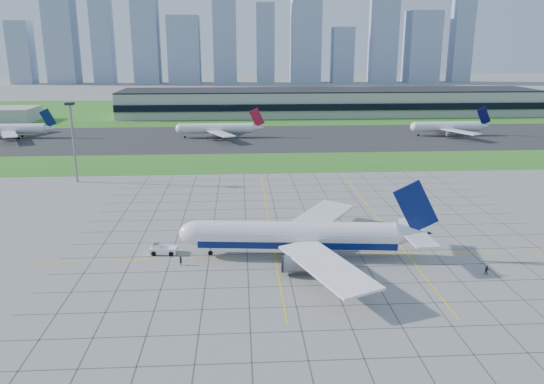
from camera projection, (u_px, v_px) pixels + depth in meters
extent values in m
plane|color=gray|center=(322.00, 252.00, 113.68)|extent=(1400.00, 1400.00, 0.00)
cube|color=#2B7521|center=(285.00, 162.00, 200.19)|extent=(700.00, 35.00, 0.04)
cube|color=#383838|center=(276.00, 138.00, 253.05)|extent=(700.00, 75.00, 0.04)
cube|color=#2B7521|center=(264.00, 110.00, 358.80)|extent=(700.00, 145.00, 0.04)
cube|color=#474744|center=(106.00, 241.00, 120.43)|extent=(0.18, 130.00, 0.02)
cube|color=#474744|center=(141.00, 240.00, 120.91)|extent=(0.18, 130.00, 0.02)
cube|color=#474744|center=(177.00, 239.00, 121.38)|extent=(0.18, 130.00, 0.02)
cube|color=#474744|center=(212.00, 238.00, 121.86)|extent=(0.18, 130.00, 0.02)
cube|color=#474744|center=(246.00, 238.00, 122.33)|extent=(0.18, 130.00, 0.02)
cube|color=#474744|center=(281.00, 237.00, 122.81)|extent=(0.18, 130.00, 0.02)
cube|color=#474744|center=(315.00, 236.00, 123.29)|extent=(0.18, 130.00, 0.02)
cube|color=#474744|center=(349.00, 235.00, 123.76)|extent=(0.18, 130.00, 0.02)
cube|color=#474744|center=(383.00, 235.00, 124.24)|extent=(0.18, 130.00, 0.02)
cube|color=#474744|center=(416.00, 234.00, 124.71)|extent=(0.18, 130.00, 0.02)
cube|color=#474744|center=(449.00, 233.00, 125.19)|extent=(0.18, 130.00, 0.02)
cube|color=#474744|center=(482.00, 232.00, 125.66)|extent=(0.18, 130.00, 0.02)
cube|color=#474744|center=(515.00, 232.00, 126.14)|extent=(0.18, 130.00, 0.02)
cube|color=#474744|center=(364.00, 359.00, 75.22)|extent=(110.00, 0.18, 0.02)
cube|color=#474744|center=(352.00, 330.00, 82.91)|extent=(110.00, 0.18, 0.02)
cube|color=#474744|center=(343.00, 305.00, 90.60)|extent=(110.00, 0.18, 0.02)
cube|color=#474744|center=(335.00, 285.00, 98.29)|extent=(110.00, 0.18, 0.02)
cube|color=#474744|center=(328.00, 267.00, 105.98)|extent=(110.00, 0.18, 0.02)
cube|color=#474744|center=(322.00, 252.00, 113.67)|extent=(110.00, 0.18, 0.02)
cube|color=#474744|center=(316.00, 239.00, 121.36)|extent=(110.00, 0.18, 0.02)
cube|color=#474744|center=(312.00, 228.00, 129.05)|extent=(110.00, 0.18, 0.02)
cube|color=#474744|center=(307.00, 217.00, 136.74)|extent=(110.00, 0.18, 0.02)
cube|color=#474744|center=(304.00, 208.00, 144.43)|extent=(110.00, 0.18, 0.02)
cube|color=#474744|center=(300.00, 200.00, 152.12)|extent=(110.00, 0.18, 0.02)
cube|color=#474744|center=(297.00, 192.00, 159.81)|extent=(110.00, 0.18, 0.02)
cube|color=#474744|center=(295.00, 185.00, 167.50)|extent=(110.00, 0.18, 0.02)
cube|color=#474744|center=(292.00, 179.00, 175.19)|extent=(110.00, 0.18, 0.02)
cube|color=yellow|center=(323.00, 256.00, 111.75)|extent=(120.00, 0.25, 0.03)
cube|color=yellow|center=(270.00, 223.00, 132.30)|extent=(0.25, 100.00, 0.03)
cube|color=yellow|center=(380.00, 221.00, 133.97)|extent=(0.25, 100.00, 0.03)
cube|color=#B7B7B2|center=(329.00, 103.00, 335.13)|extent=(260.00, 42.00, 15.00)
cube|color=black|center=(335.00, 107.00, 314.60)|extent=(260.00, 1.00, 4.00)
cube|color=black|center=(330.00, 90.00, 333.01)|extent=(260.00, 42.00, 0.80)
cylinder|color=gray|center=(74.00, 144.00, 168.63)|extent=(0.70, 0.70, 25.00)
cube|color=black|center=(70.00, 104.00, 165.22)|extent=(2.50, 2.50, 0.80)
cube|color=#91A2BF|center=(22.00, 53.00, 589.05)|extent=(24.00, 21.60, 68.00)
cube|color=#91A2BF|center=(59.00, 18.00, 581.77)|extent=(31.00, 27.90, 142.00)
cube|color=#91A2BF|center=(103.00, 40.00, 590.77)|extent=(22.00, 19.80, 95.00)
cube|color=#91A2BF|center=(144.00, 10.00, 584.88)|extent=(28.00, 25.20, 160.00)
cube|color=#91A2BF|center=(184.00, 50.00, 598.95)|extent=(35.00, 31.50, 74.00)
cube|color=#91A2BF|center=(225.00, 30.00, 595.76)|extent=(26.00, 23.40, 118.00)
cube|color=#91A2BF|center=(265.00, 43.00, 602.53)|extent=(20.00, 18.00, 88.00)
cube|color=#91A2BF|center=(306.00, 15.00, 596.93)|extent=(33.00, 29.70, 150.00)
cube|color=#91A2BF|center=(342.00, 55.00, 611.33)|extent=(24.00, 21.60, 62.00)
cube|color=#91A2BF|center=(384.00, 25.00, 605.24)|extent=(29.00, 26.10, 128.00)
cube|color=#91A2BF|center=(422.00, 47.00, 614.43)|extent=(36.00, 32.40, 80.00)
cube|color=#91A2BF|center=(462.00, 36.00, 613.81)|extent=(22.00, 19.80, 105.00)
cylinder|color=white|center=(297.00, 234.00, 110.22)|extent=(41.32, 9.32, 5.35)
cube|color=#081654|center=(297.00, 242.00, 110.68)|extent=(41.29, 8.97, 1.43)
ellipsoid|color=white|center=(199.00, 233.00, 110.93)|extent=(9.04, 6.16, 5.35)
cube|color=black|center=(190.00, 231.00, 110.88)|extent=(2.23, 3.03, 0.53)
cone|color=white|center=(411.00, 234.00, 109.33)|extent=(7.59, 5.75, 5.08)
cube|color=#081654|center=(416.00, 207.00, 107.71)|extent=(9.71, 1.39, 11.38)
cube|color=white|center=(319.00, 217.00, 124.00)|extent=(19.92, 25.46, 0.86)
cube|color=white|center=(327.00, 266.00, 96.55)|extent=(16.23, 26.19, 0.86)
cylinder|color=slate|center=(297.00, 231.00, 119.95)|extent=(6.10, 3.94, 3.39)
cylinder|color=slate|center=(297.00, 264.00, 101.93)|extent=(6.10, 3.94, 3.39)
cylinder|color=gray|center=(210.00, 250.00, 111.88)|extent=(0.35, 0.35, 2.32)
cylinder|color=black|center=(210.00, 253.00, 112.06)|extent=(1.02, 0.54, 0.98)
cylinder|color=black|center=(317.00, 249.00, 114.00)|extent=(1.26, 1.18, 1.16)
cylinder|color=black|center=(319.00, 259.00, 108.51)|extent=(1.26, 1.18, 1.16)
cube|color=white|center=(164.00, 250.00, 112.76)|extent=(5.82, 3.14, 1.31)
cube|color=white|center=(157.00, 246.00, 112.56)|extent=(1.87, 2.20, 1.03)
cube|color=black|center=(157.00, 245.00, 112.51)|extent=(1.67, 2.00, 0.65)
cube|color=gray|center=(183.00, 252.00, 112.70)|extent=(2.80, 0.44, 0.17)
cylinder|color=black|center=(157.00, 249.00, 114.08)|extent=(1.07, 0.56, 1.03)
cylinder|color=black|center=(154.00, 254.00, 111.74)|extent=(1.07, 0.56, 1.03)
cylinder|color=black|center=(174.00, 249.00, 113.95)|extent=(1.07, 0.56, 1.03)
cylinder|color=black|center=(171.00, 254.00, 111.62)|extent=(1.07, 0.56, 1.03)
imported|color=black|center=(181.00, 261.00, 106.95)|extent=(0.82, 0.85, 1.96)
imported|color=black|center=(487.00, 270.00, 102.53)|extent=(1.07, 0.95, 1.84)
cylinder|color=white|center=(14.00, 129.00, 250.85)|extent=(29.21, 4.80, 4.80)
cube|color=#071D4E|center=(48.00, 118.00, 250.47)|extent=(7.46, 0.40, 9.15)
cube|color=white|center=(28.00, 127.00, 261.76)|extent=(13.89, 20.66, 0.40)
cube|color=white|center=(9.00, 134.00, 240.61)|extent=(13.89, 20.66, 0.40)
cylinder|color=black|center=(22.00, 136.00, 254.18)|extent=(1.00, 1.00, 1.00)
cylinder|color=black|center=(19.00, 138.00, 249.95)|extent=(1.00, 1.00, 1.00)
cylinder|color=white|center=(217.00, 128.00, 252.26)|extent=(34.35, 4.80, 4.80)
cube|color=#AA132C|center=(257.00, 117.00, 252.05)|extent=(7.46, 0.40, 9.15)
cube|color=white|center=(223.00, 126.00, 263.19)|extent=(13.89, 20.66, 0.40)
cube|color=white|center=(221.00, 134.00, 242.05)|extent=(13.89, 20.66, 0.40)
cylinder|color=black|center=(223.00, 136.00, 255.62)|extent=(1.00, 1.00, 1.00)
cylinder|color=black|center=(223.00, 137.00, 251.39)|extent=(1.00, 1.00, 1.00)
cylinder|color=white|center=(447.00, 126.00, 257.81)|extent=(31.82, 4.80, 4.80)
cube|color=#070641|center=(484.00, 116.00, 257.52)|extent=(7.46, 0.40, 9.15)
cube|color=white|center=(443.00, 125.00, 268.73)|extent=(13.89, 20.66, 0.40)
cube|color=white|center=(461.00, 132.00, 247.59)|extent=(13.89, 20.66, 0.40)
cylinder|color=black|center=(450.00, 134.00, 261.16)|extent=(1.00, 1.00, 1.00)
cylinder|color=black|center=(454.00, 135.00, 256.93)|extent=(1.00, 1.00, 1.00)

